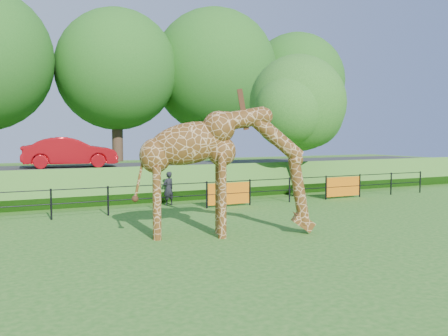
# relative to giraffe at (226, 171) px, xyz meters

# --- Properties ---
(ground) EXTENTS (90.00, 90.00, 0.00)m
(ground) POSITION_rel_giraffe_xyz_m (-0.27, -2.84, -1.92)
(ground) COLOR #246619
(ground) RESTS_ON ground
(giraffe) EXTENTS (5.41, 2.66, 3.84)m
(giraffe) POSITION_rel_giraffe_xyz_m (0.00, 0.00, 0.00)
(giraffe) COLOR #5A3512
(giraffe) RESTS_ON ground
(perimeter_fence) EXTENTS (28.07, 0.10, 1.10)m
(perimeter_fence) POSITION_rel_giraffe_xyz_m (-0.27, 5.16, -1.37)
(perimeter_fence) COLOR black
(perimeter_fence) RESTS_ON ground
(embankment) EXTENTS (40.00, 9.00, 1.30)m
(embankment) POSITION_rel_giraffe_xyz_m (-0.27, 12.66, -1.27)
(embankment) COLOR #246619
(embankment) RESTS_ON ground
(road) EXTENTS (40.00, 5.00, 0.12)m
(road) POSITION_rel_giraffe_xyz_m (-0.27, 11.16, -0.56)
(road) COLOR #2A2A2C
(road) RESTS_ON embankment
(car_red) EXTENTS (4.49, 2.05, 1.43)m
(car_red) POSITION_rel_giraffe_xyz_m (-2.59, 11.30, 0.21)
(car_red) COLOR #B10C12
(car_red) RESTS_ON road
(visitor) EXTENTS (0.60, 0.50, 1.42)m
(visitor) POSITION_rel_giraffe_xyz_m (0.64, 6.67, -1.21)
(visitor) COLOR black
(visitor) RESTS_ON ground
(tree_east) EXTENTS (5.40, 4.71, 6.76)m
(tree_east) POSITION_rel_giraffe_xyz_m (7.32, 6.80, 2.36)
(tree_east) COLOR #382419
(tree_east) RESTS_ON ground
(bg_tree_line) EXTENTS (37.30, 8.80, 11.82)m
(bg_tree_line) POSITION_rel_giraffe_xyz_m (1.62, 19.16, 5.27)
(bg_tree_line) COLOR #382419
(bg_tree_line) RESTS_ON ground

